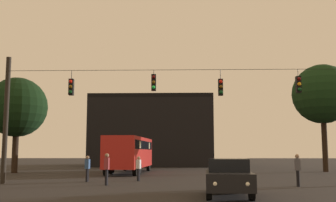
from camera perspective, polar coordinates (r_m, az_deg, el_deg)
The scene contains 11 objects.
ground_plane at distance 31.72m, azimuth 2.51°, elevation -10.36°, with size 168.00×168.00×0.00m, color black.
overhead_signal_span at distance 23.30m, azimuth 2.70°, elevation -1.21°, with size 21.28×0.44×7.33m.
city_bus at distance 35.41m, azimuth -5.34°, elevation -6.98°, with size 3.03×11.11×3.00m.
car_near_right at distance 17.15m, azimuth 8.39°, elevation -10.40°, with size 2.07×4.43×1.52m.
pedestrian_crossing_left at distance 22.62m, azimuth 17.68°, elevation -8.94°, with size 0.27×0.38×1.68m.
pedestrian_crossing_center at distance 25.72m, azimuth -4.15°, elevation -9.22°, with size 0.30×0.39×1.52m.
pedestrian_crossing_right at distance 22.66m, azimuth -8.58°, elevation -9.12°, with size 0.24×0.36×1.72m.
pedestrian_near_bus at distance 25.46m, azimuth -11.21°, elevation -9.06°, with size 0.26×0.38×1.56m.
corner_building at distance 54.36m, azimuth -2.04°, elevation -4.42°, with size 14.92×13.46×8.70m.
tree_left_silhouette at distance 40.27m, azimuth 20.78°, elevation 0.88°, with size 5.48×5.48×9.85m.
tree_behind_building at distance 38.11m, azimuth -20.35°, elevation -0.85°, with size 5.22×5.22×8.30m.
Camera 1 is at (-0.47, -7.16, 1.80)m, focal length 43.58 mm.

